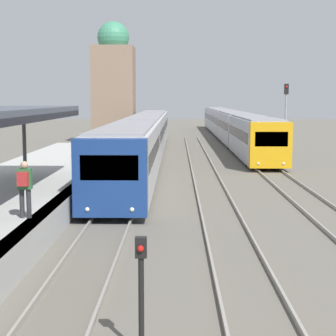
{
  "coord_description": "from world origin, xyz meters",
  "views": [
    {
      "loc": [
        2.36,
        -4.07,
        4.44
      ],
      "look_at": [
        2.01,
        18.32,
        1.68
      ],
      "focal_mm": 60.0,
      "sensor_mm": 36.0,
      "label": 1
    }
  ],
  "objects_px": {
    "train_near": "(145,135)",
    "signal_mast_far": "(286,114)",
    "person_on_platform": "(25,185)",
    "signal_post_near": "(141,283)",
    "train_far": "(229,124)"
  },
  "relations": [
    {
      "from": "person_on_platform",
      "to": "signal_post_near",
      "type": "bearing_deg",
      "value": -60.22
    },
    {
      "from": "train_far",
      "to": "signal_post_near",
      "type": "xyz_separation_m",
      "value": [
        -6.3,
        -52.08,
        -0.46
      ]
    },
    {
      "from": "signal_post_near",
      "to": "signal_mast_far",
      "type": "xyz_separation_m",
      "value": [
        8.05,
        29.19,
        2.11
      ]
    },
    {
      "from": "person_on_platform",
      "to": "signal_post_near",
      "type": "height_order",
      "value": "person_on_platform"
    },
    {
      "from": "signal_mast_far",
      "to": "train_far",
      "type": "bearing_deg",
      "value": 94.37
    },
    {
      "from": "train_near",
      "to": "train_far",
      "type": "xyz_separation_m",
      "value": [
        8.05,
        19.6,
        -0.0
      ]
    },
    {
      "from": "train_near",
      "to": "signal_post_near",
      "type": "xyz_separation_m",
      "value": [
        1.75,
        -32.48,
        -0.47
      ]
    },
    {
      "from": "person_on_platform",
      "to": "signal_post_near",
      "type": "distance_m",
      "value": 7.65
    },
    {
      "from": "person_on_platform",
      "to": "signal_mast_far",
      "type": "xyz_separation_m",
      "value": [
        11.84,
        22.57,
        1.42
      ]
    },
    {
      "from": "signal_post_near",
      "to": "train_far",
      "type": "bearing_deg",
      "value": 83.1
    },
    {
      "from": "person_on_platform",
      "to": "train_far",
      "type": "distance_m",
      "value": 46.57
    },
    {
      "from": "train_near",
      "to": "signal_post_near",
      "type": "bearing_deg",
      "value": -86.91
    },
    {
      "from": "train_near",
      "to": "signal_mast_far",
      "type": "height_order",
      "value": "signal_mast_far"
    },
    {
      "from": "person_on_platform",
      "to": "signal_mast_far",
      "type": "bearing_deg",
      "value": 62.33
    },
    {
      "from": "train_near",
      "to": "signal_post_near",
      "type": "relative_size",
      "value": 21.23
    }
  ]
}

